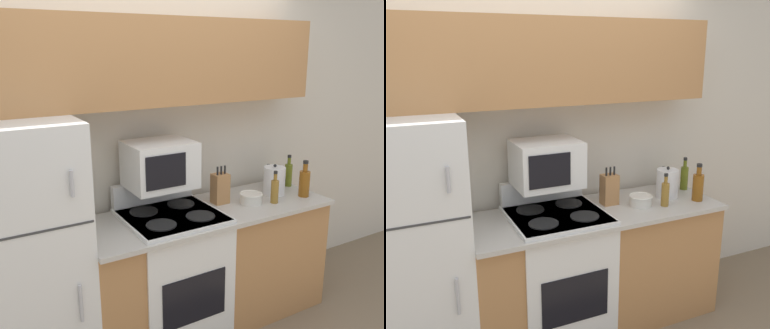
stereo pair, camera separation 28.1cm
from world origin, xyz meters
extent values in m
cube|color=beige|center=(0.00, 0.67, 1.27)|extent=(8.00, 0.05, 2.55)
cube|color=#B27A47|center=(0.31, 0.30, 0.43)|extent=(1.81, 0.60, 0.86)
cube|color=#BCB7AD|center=(0.31, 0.28, 0.87)|extent=(1.81, 0.64, 0.03)
cube|color=white|center=(-0.90, 0.32, 0.81)|extent=(0.63, 0.64, 1.62)
cube|color=#383838|center=(-0.90, 0.00, 1.10)|extent=(0.61, 0.01, 0.01)
cylinder|color=#B7B7BC|center=(-0.70, -0.01, 1.33)|extent=(0.02, 0.02, 0.14)
cylinder|color=#B7B7BC|center=(-0.70, -0.01, 0.65)|extent=(0.02, 0.02, 0.22)
cube|color=#B27A47|center=(0.00, 0.49, 1.90)|extent=(2.43, 0.31, 0.55)
cube|color=white|center=(0.01, 0.28, 0.46)|extent=(0.64, 0.60, 0.91)
cube|color=black|center=(0.01, -0.02, 0.44)|extent=(0.46, 0.01, 0.33)
cube|color=#2D2D2D|center=(0.01, 0.28, 0.91)|extent=(0.61, 0.57, 0.01)
cube|color=white|center=(0.01, 0.57, 0.99)|extent=(0.61, 0.06, 0.16)
cylinder|color=black|center=(-0.13, 0.15, 0.92)|extent=(0.19, 0.19, 0.01)
cylinder|color=black|center=(0.16, 0.15, 0.92)|extent=(0.19, 0.19, 0.01)
cylinder|color=black|center=(-0.13, 0.42, 0.92)|extent=(0.19, 0.19, 0.01)
cylinder|color=black|center=(0.16, 0.42, 0.92)|extent=(0.19, 0.19, 0.01)
cube|color=white|center=(-0.01, 0.40, 1.23)|extent=(0.44, 0.35, 0.31)
cube|color=black|center=(-0.05, 0.23, 1.23)|extent=(0.28, 0.01, 0.22)
cube|color=#B27A47|center=(0.45, 0.35, 1.00)|extent=(0.11, 0.10, 0.22)
cylinder|color=black|center=(0.42, 0.34, 1.14)|extent=(0.01, 0.01, 0.06)
cylinder|color=black|center=(0.45, 0.34, 1.14)|extent=(0.01, 0.01, 0.06)
cylinder|color=black|center=(0.48, 0.34, 1.14)|extent=(0.01, 0.01, 0.06)
cylinder|color=silver|center=(0.64, 0.23, 0.93)|extent=(0.16, 0.16, 0.07)
torus|color=silver|center=(0.64, 0.23, 0.96)|extent=(0.17, 0.17, 0.01)
cylinder|color=black|center=(1.02, 0.49, 0.95)|extent=(0.05, 0.05, 0.13)
cylinder|color=black|center=(1.02, 0.49, 1.04)|extent=(0.02, 0.02, 0.04)
cylinder|color=black|center=(1.02, 0.49, 1.06)|extent=(0.03, 0.03, 0.01)
cylinder|color=#5B6619|center=(1.15, 0.40, 0.98)|extent=(0.06, 0.06, 0.18)
cylinder|color=#5B6619|center=(1.15, 0.40, 1.10)|extent=(0.03, 0.03, 0.06)
cylinder|color=black|center=(1.15, 0.40, 1.14)|extent=(0.03, 0.03, 0.02)
cylinder|color=olive|center=(0.79, 0.15, 0.97)|extent=(0.06, 0.06, 0.17)
cylinder|color=olive|center=(0.79, 0.15, 1.08)|extent=(0.03, 0.03, 0.05)
cylinder|color=black|center=(0.79, 0.15, 1.12)|extent=(0.03, 0.03, 0.02)
cylinder|color=brown|center=(1.08, 0.15, 0.99)|extent=(0.08, 0.08, 0.20)
cylinder|color=brown|center=(1.08, 0.15, 1.12)|extent=(0.04, 0.04, 0.06)
cylinder|color=black|center=(1.08, 0.15, 1.16)|extent=(0.04, 0.04, 0.02)
cylinder|color=white|center=(0.92, 0.31, 1.00)|extent=(0.16, 0.16, 0.21)
sphere|color=black|center=(0.92, 0.31, 1.12)|extent=(0.02, 0.02, 0.02)
camera|label=1|loc=(-1.23, -2.07, 1.98)|focal=40.00mm
camera|label=2|loc=(-0.98, -2.20, 1.98)|focal=40.00mm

